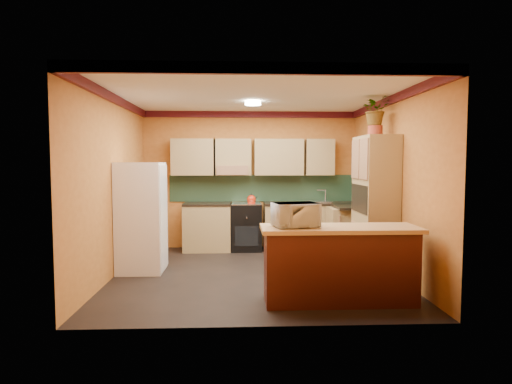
% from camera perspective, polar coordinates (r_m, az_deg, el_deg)
% --- Properties ---
extents(room_shell, '(4.24, 4.24, 2.72)m').
position_cam_1_polar(room_shell, '(6.71, -0.13, 7.29)').
color(room_shell, black).
rests_on(room_shell, ground).
extents(base_cabinets_back, '(3.65, 0.60, 0.88)m').
position_cam_1_polar(base_cabinets_back, '(8.35, 2.99, -4.71)').
color(base_cabinets_back, tan).
rests_on(base_cabinets_back, ground).
extents(countertop_back, '(3.65, 0.62, 0.04)m').
position_cam_1_polar(countertop_back, '(8.29, 3.00, -1.57)').
color(countertop_back, black).
rests_on(countertop_back, base_cabinets_back).
extents(stove, '(0.58, 0.58, 0.91)m').
position_cam_1_polar(stove, '(8.31, -1.31, -4.64)').
color(stove, black).
rests_on(stove, ground).
extents(kettle, '(0.22, 0.22, 0.18)m').
position_cam_1_polar(kettle, '(8.20, -0.61, -0.92)').
color(kettle, red).
rests_on(kettle, stove).
extents(sink, '(0.48, 0.40, 0.03)m').
position_cam_1_polar(sink, '(8.40, 8.28, -1.29)').
color(sink, silver).
rests_on(sink, countertop_back).
extents(base_cabinets_right, '(0.60, 0.80, 0.88)m').
position_cam_1_polar(base_cabinets_right, '(7.95, 12.58, -5.24)').
color(base_cabinets_right, tan).
rests_on(base_cabinets_right, ground).
extents(countertop_right, '(0.62, 0.80, 0.04)m').
position_cam_1_polar(countertop_right, '(7.89, 12.63, -1.94)').
color(countertop_right, black).
rests_on(countertop_right, base_cabinets_right).
extents(fridge, '(0.68, 0.66, 1.70)m').
position_cam_1_polar(fridge, '(6.88, -15.06, -3.27)').
color(fridge, white).
rests_on(fridge, ground).
extents(pantry, '(0.48, 0.90, 2.10)m').
position_cam_1_polar(pantry, '(6.80, 15.57, -1.66)').
color(pantry, tan).
rests_on(pantry, ground).
extents(fern_pot, '(0.22, 0.22, 0.16)m').
position_cam_1_polar(fern_pot, '(6.83, 15.61, 7.86)').
color(fern_pot, '#A53E28').
rests_on(fern_pot, pantry).
extents(fern, '(0.52, 0.48, 0.49)m').
position_cam_1_polar(fern, '(6.86, 15.67, 10.55)').
color(fern, tan).
rests_on(fern, fern_pot).
extents(breakfast_bar, '(1.80, 0.55, 0.88)m').
position_cam_1_polar(breakfast_bar, '(5.35, 11.04, -9.73)').
color(breakfast_bar, '#461C10').
rests_on(breakfast_bar, ground).
extents(bar_top, '(1.90, 0.65, 0.05)m').
position_cam_1_polar(bar_top, '(5.26, 11.11, -4.80)').
color(bar_top, tan).
rests_on(bar_top, breakfast_bar).
extents(microwave, '(0.59, 0.46, 0.29)m').
position_cam_1_polar(microwave, '(5.14, 5.27, -3.05)').
color(microwave, white).
rests_on(microwave, bar_top).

